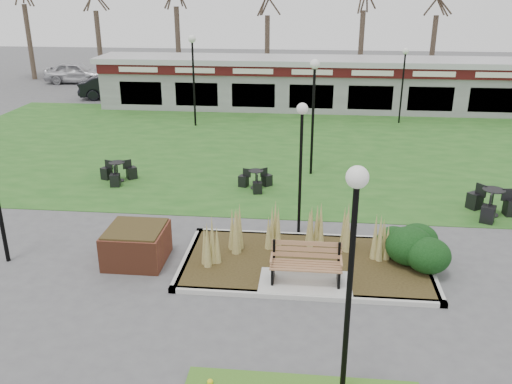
# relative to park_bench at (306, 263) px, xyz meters

# --- Properties ---
(ground) EXTENTS (100.00, 100.00, 0.00)m
(ground) POSITION_rel_park_bench_xyz_m (0.00, -0.25, -0.59)
(ground) COLOR #515154
(ground) RESTS_ON ground
(lawn) EXTENTS (34.00, 16.00, 0.02)m
(lawn) POSITION_rel_park_bench_xyz_m (0.00, 11.75, -0.58)
(lawn) COLOR #22571B
(lawn) RESTS_ON ground
(planting_bed) EXTENTS (6.75, 3.40, 1.27)m
(planting_bed) POSITION_rel_park_bench_xyz_m (1.27, 1.10, -0.22)
(planting_bed) COLOR #2F2512
(planting_bed) RESTS_ON ground
(park_bench) EXTENTS (1.70, 0.66, 0.93)m
(park_bench) POSITION_rel_park_bench_xyz_m (0.00, 0.00, 0.00)
(park_bench) COLOR #9C6E46
(park_bench) RESTS_ON ground
(brick_planter) EXTENTS (1.50, 1.50, 0.95)m
(brick_planter) POSITION_rel_park_bench_xyz_m (-4.40, 0.75, -0.11)
(brick_planter) COLOR brown
(brick_planter) RESTS_ON ground
(food_pavilion) EXTENTS (24.60, 3.40, 2.90)m
(food_pavilion) POSITION_rel_park_bench_xyz_m (0.00, 19.71, 0.89)
(food_pavilion) COLOR gray
(food_pavilion) RESTS_ON ground
(lamp_post_near_left) EXTENTS (0.36, 0.36, 4.28)m
(lamp_post_near_left) POSITION_rel_park_bench_xyz_m (0.71, -3.75, 2.53)
(lamp_post_near_left) COLOR black
(lamp_post_near_left) RESTS_ON ground
(lamp_post_near_right) EXTENTS (0.32, 0.32, 3.82)m
(lamp_post_near_right) POSITION_rel_park_bench_xyz_m (-0.24, 2.95, 2.20)
(lamp_post_near_right) COLOR black
(lamp_post_near_right) RESTS_ON ground
(lamp_post_mid_right) EXTENTS (0.36, 0.36, 4.31)m
(lamp_post_mid_right) POSITION_rel_park_bench_xyz_m (0.08, 8.17, 2.55)
(lamp_post_mid_right) COLOR black
(lamp_post_mid_right) RESTS_ON ground
(lamp_post_far_right) EXTENTS (0.32, 0.32, 3.82)m
(lamp_post_far_right) POSITION_rel_park_bench_xyz_m (4.60, 16.75, 2.20)
(lamp_post_far_right) COLOR black
(lamp_post_far_right) RESTS_ON ground
(lamp_post_far_left) EXTENTS (0.37, 0.37, 4.49)m
(lamp_post_far_left) POSITION_rel_park_bench_xyz_m (-5.84, 15.11, 2.68)
(lamp_post_far_left) COLOR black
(lamp_post_far_left) RESTS_ON ground
(bistro_set_a) EXTENTS (1.35, 1.27, 0.72)m
(bistro_set_a) POSITION_rel_park_bench_xyz_m (-6.96, 6.61, -0.33)
(bistro_set_a) COLOR black
(bistro_set_a) RESTS_ON ground
(bistro_set_b) EXTENTS (1.22, 1.18, 0.66)m
(bistro_set_b) POSITION_rel_park_bench_xyz_m (-1.85, 6.38, -0.35)
(bistro_set_b) COLOR black
(bistro_set_b) RESTS_ON ground
(bistro_set_c) EXTENTS (1.47, 1.61, 0.86)m
(bistro_set_c) POSITION_rel_park_bench_xyz_m (5.70, 4.75, -0.28)
(bistro_set_c) COLOR black
(bistro_set_c) RESTS_ON ground
(car_silver) EXTENTS (4.64, 2.18, 1.54)m
(car_silver) POSITION_rel_park_bench_xyz_m (-17.01, 26.75, 0.18)
(car_silver) COLOR silver
(car_silver) RESTS_ON ground
(car_black) EXTENTS (4.81, 2.55, 1.51)m
(car_black) POSITION_rel_park_bench_xyz_m (-12.20, 21.60, 0.17)
(car_black) COLOR black
(car_black) RESTS_ON ground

